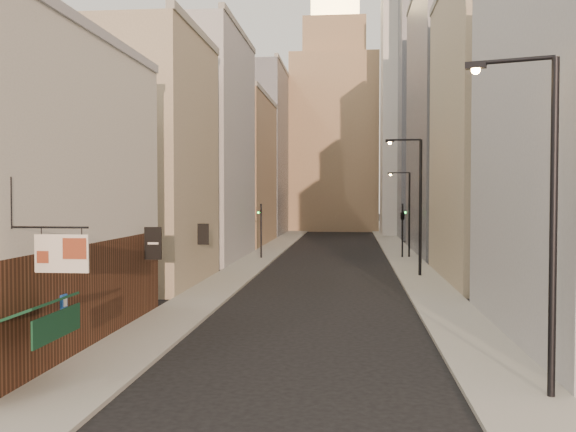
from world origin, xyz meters
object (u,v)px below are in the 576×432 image
Objects in this scene: white_tower at (410,104)px; streetlamp_mid at (417,198)px; streetlamp_far at (407,209)px; traffic_light_left at (261,220)px; traffic_light_right at (403,216)px; clock_tower at (335,123)px; streetlamp_near at (544,205)px.

white_tower is 4.26× the size of streetlamp_mid.
streetlamp_far is 13.31m from traffic_light_left.
traffic_light_left is 12.81m from traffic_light_right.
streetlamp_mid is (7.32, -60.94, -12.08)m from clock_tower.
white_tower is 48.86m from streetlamp_mid.
white_tower is 37.09m from traffic_light_right.
streetlamp_near is at bearing -76.17° from streetlamp_far.
white_tower is 8.30× the size of traffic_light_right.
traffic_light_left is (-12.62, 11.30, -2.02)m from streetlamp_mid.
streetlamp_near is at bearing -84.72° from clock_tower.
clock_tower reaches higher than white_tower.
streetlamp_near is (8.13, -87.92, -12.08)m from clock_tower.
streetlamp_mid is (-0.81, 26.98, 0.01)m from streetlamp_near.
white_tower is 75.12m from streetlamp_near.
streetlamp_mid is 17.06m from traffic_light_left.
streetlamp_far is (7.80, -47.53, -13.14)m from clock_tower.
clock_tower is 50.33m from traffic_light_right.
streetlamp_far is (-3.20, -33.53, -14.11)m from white_tower.
clock_tower is 62.55m from streetlamp_mid.
streetlamp_near reaches higher than traffic_light_right.
white_tower is at bearing 87.51° from streetlamp_mid.
streetlamp_far is at bearing -80.68° from clock_tower.
clock_tower is at bearing 113.22° from streetlamp_near.
streetlamp_far reaches higher than traffic_light_right.
streetlamp_near is 40.62m from traffic_light_left.
white_tower is 4.27× the size of streetlamp_near.
traffic_light_right is at bearing -96.11° from white_tower.
clock_tower is 4.62× the size of streetlamp_near.
streetlamp_near is at bearing 115.02° from traffic_light_left.
streetlamp_far is 1.57× the size of traffic_light_right.
streetlamp_mid is at bearing 70.98° from traffic_light_right.
white_tower is at bearing -114.88° from traffic_light_right.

